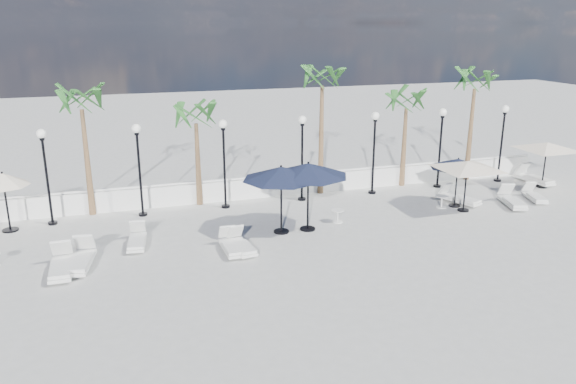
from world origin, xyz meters
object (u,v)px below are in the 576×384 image
object	(u,v)px
lounger_0	(81,260)
lounger_4	(242,245)
lounger_3	(231,245)
lounger_7	(534,178)
lounger_6	(535,196)
parasol_cream_sq_b	(548,143)
lounger_5	(460,198)
parasol_navy_right	(458,164)
parasol_cream_small	(3,180)
parasol_navy_mid	(281,173)
parasol_navy_left	(308,170)
lounger_1	(61,266)
parasol_cream_sq_a	(468,161)
lounger_2	(137,240)
lounger_8	(512,200)

from	to	relation	value
lounger_0	lounger_4	bearing A→B (deg)	6.52
lounger_0	lounger_3	distance (m)	4.99
lounger_7	lounger_0	bearing A→B (deg)	-175.11
lounger_0	lounger_7	bearing A→B (deg)	19.46
lounger_4	lounger_0	bearing A→B (deg)	171.24
lounger_6	parasol_cream_sq_b	bearing A→B (deg)	59.01
lounger_5	parasol_navy_right	world-z (taller)	parasol_navy_right
lounger_3	parasol_cream_small	distance (m)	9.15
lounger_4	lounger_7	xyz separation A→B (m)	(15.94, 4.10, 0.04)
parasol_navy_mid	parasol_navy_right	distance (m)	8.19
parasol_navy_mid	lounger_5	bearing A→B (deg)	7.00
parasol_navy_left	parasol_cream_sq_b	xyz separation A→B (m)	(12.88, 2.07, -0.18)
lounger_1	parasol_navy_left	world-z (taller)	parasol_navy_left
lounger_7	parasol_cream_sq_a	xyz separation A→B (m)	(-5.91, -2.67, 1.90)
lounger_7	parasol_cream_small	xyz separation A→B (m)	(-24.00, 0.55, 1.75)
lounger_2	lounger_3	distance (m)	3.48
parasol_navy_mid	parasol_cream_sq_a	xyz separation A→B (m)	(8.16, 0.10, -0.17)
lounger_0	lounger_3	bearing A→B (deg)	6.94
lounger_2	parasol_navy_right	size ratio (longest dim) A/B	0.77
lounger_0	parasol_navy_left	world-z (taller)	parasol_navy_left
lounger_0	parasol_navy_mid	bearing A→B (deg)	17.75
lounger_6	parasol_navy_right	world-z (taller)	parasol_navy_right
lounger_8	parasol_cream_sq_a	bearing A→B (deg)	-164.50
lounger_3	lounger_7	xyz separation A→B (m)	(16.30, 4.04, 0.04)
lounger_2	lounger_5	distance (m)	13.97
parasol_cream_sq_b	lounger_5	bearing A→B (deg)	-169.56
lounger_6	parasol_navy_right	xyz separation A→B (m)	(-3.93, 0.35, 1.71)
parasol_cream_sq_b	parasol_cream_small	xyz separation A→B (m)	(-23.86, 1.28, -0.19)
lounger_3	lounger_4	bearing A→B (deg)	-9.60
lounger_4	parasol_navy_right	xyz separation A→B (m)	(10.02, 2.07, 1.70)
lounger_3	lounger_7	size ratio (longest dim) A/B	0.83
lounger_1	lounger_7	bearing A→B (deg)	10.62
lounger_2	lounger_4	world-z (taller)	lounger_2
parasol_navy_left	parasol_cream_sq_a	size ratio (longest dim) A/B	0.65
lounger_2	lounger_4	size ratio (longest dim) A/B	1.02
lounger_8	parasol_navy_right	distance (m)	3.03
lounger_3	parasol_cream_sq_a	distance (m)	10.65
lounger_2	lounger_8	distance (m)	15.92
lounger_7	parasol_navy_right	world-z (taller)	parasol_navy_right
lounger_6	parasol_navy_left	size ratio (longest dim) A/B	0.59
lounger_3	lounger_8	bearing A→B (deg)	4.76
lounger_5	lounger_2	bearing A→B (deg)	162.28
lounger_8	parasol_cream_small	xyz separation A→B (m)	(-20.50, 3.28, 1.77)
lounger_6	lounger_8	xyz separation A→B (m)	(-1.51, -0.36, 0.03)
lounger_3	lounger_6	distance (m)	14.40
parasol_navy_left	parasol_navy_right	bearing A→B (deg)	6.23
parasol_navy_mid	parasol_cream_small	xyz separation A→B (m)	(-9.93, 3.32, -0.31)
parasol_navy_right	lounger_2	bearing A→B (deg)	-177.94
lounger_5	parasol_cream_small	xyz separation A→B (m)	(-18.53, 2.26, 1.78)
lounger_8	parasol_navy_left	bearing A→B (deg)	-162.57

